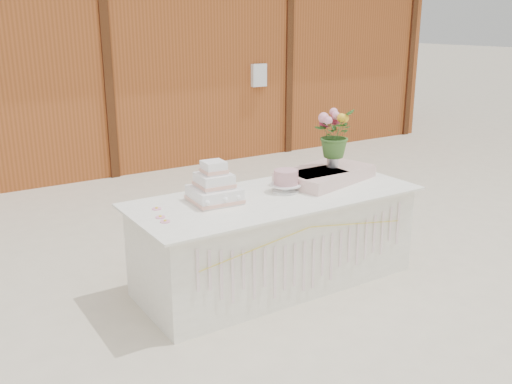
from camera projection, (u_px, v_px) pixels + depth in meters
ground at (275, 281)px, 4.85m from camera, size 80.00×80.00×0.00m
barn at (65, 49)px, 9.18m from camera, size 12.60×4.60×3.30m
cake_table at (276, 239)px, 4.73m from camera, size 2.40×1.00×0.77m
wedding_cake at (214, 188)px, 4.42m from camera, size 0.39×0.39×0.33m
pink_cake_stand at (286, 180)px, 4.69m from camera, size 0.26×0.26×0.18m
satin_runner at (325, 175)px, 5.02m from camera, size 0.96×0.69×0.11m
flower_vase at (333, 159)px, 5.05m from camera, size 0.10×0.10×0.14m
bouquet at (334, 128)px, 4.97m from camera, size 0.49×0.48×0.41m
loose_flowers at (161, 215)px, 4.13m from camera, size 0.27×0.37×0.02m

